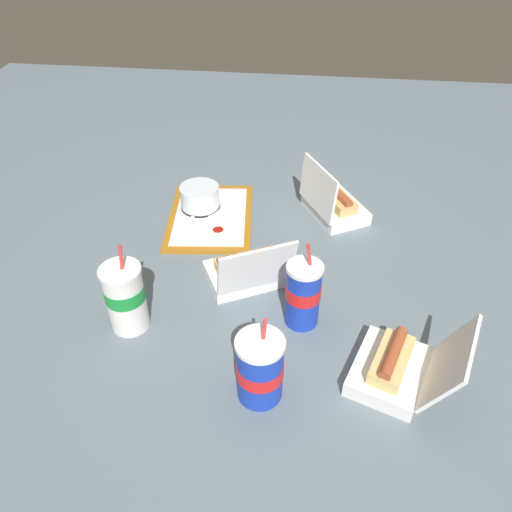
# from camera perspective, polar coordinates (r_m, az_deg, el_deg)

# --- Properties ---
(ground_plane) EXTENTS (3.20, 3.20, 0.00)m
(ground_plane) POSITION_cam_1_polar(r_m,az_deg,el_deg) (1.41, 0.18, -1.09)
(ground_plane) COLOR slate
(food_tray) EXTENTS (0.40, 0.30, 0.01)m
(food_tray) POSITION_cam_1_polar(r_m,az_deg,el_deg) (1.60, -5.21, 4.48)
(food_tray) COLOR #A56619
(food_tray) RESTS_ON ground_plane
(cake_container) EXTENTS (0.13, 0.13, 0.08)m
(cake_container) POSITION_cam_1_polar(r_m,az_deg,el_deg) (1.62, -6.43, 6.64)
(cake_container) COLOR black
(cake_container) RESTS_ON food_tray
(ketchup_cup) EXTENTS (0.04, 0.04, 0.02)m
(ketchup_cup) POSITION_cam_1_polar(r_m,az_deg,el_deg) (1.49, -4.34, 2.68)
(ketchup_cup) COLOR white
(ketchup_cup) RESTS_ON food_tray
(napkin_stack) EXTENTS (0.12, 0.12, 0.00)m
(napkin_stack) POSITION_cam_1_polar(r_m,az_deg,el_deg) (1.57, -3.67, 4.24)
(napkin_stack) COLOR white
(napkin_stack) RESTS_ON food_tray
(plastic_fork) EXTENTS (0.11, 0.02, 0.00)m
(plastic_fork) POSITION_cam_1_polar(r_m,az_deg,el_deg) (1.56, -7.44, 3.62)
(plastic_fork) COLOR white
(plastic_fork) RESTS_ON food_tray
(clamshell_hotdog_right) EXTENTS (0.25, 0.23, 0.18)m
(clamshell_hotdog_right) POSITION_cam_1_polar(r_m,az_deg,el_deg) (1.61, 8.85, 5.94)
(clamshell_hotdog_right) COLOR white
(clamshell_hotdog_right) RESTS_ON ground_plane
(clamshell_hotdog_left) EXTENTS (0.25, 0.26, 0.18)m
(clamshell_hotdog_left) POSITION_cam_1_polar(r_m,az_deg,el_deg) (1.33, -1.05, -1.62)
(clamshell_hotdog_left) COLOR white
(clamshell_hotdog_left) RESTS_ON ground_plane
(clamshell_hotdog_center) EXTENTS (0.25, 0.27, 0.18)m
(clamshell_hotdog_center) POSITION_cam_1_polar(r_m,az_deg,el_deg) (1.14, 15.77, -12.10)
(clamshell_hotdog_center) COLOR white
(clamshell_hotdog_center) RESTS_ON ground_plane
(soda_cup_back) EXTENTS (0.10, 0.10, 0.22)m
(soda_cup_back) POSITION_cam_1_polar(r_m,az_deg,el_deg) (1.05, 0.45, -12.73)
(soda_cup_back) COLOR #1938B7
(soda_cup_back) RESTS_ON ground_plane
(soda_cup_front) EXTENTS (0.09, 0.09, 0.24)m
(soda_cup_front) POSITION_cam_1_polar(r_m,az_deg,el_deg) (1.19, 5.40, -4.30)
(soda_cup_front) COLOR #1938B7
(soda_cup_front) RESTS_ON ground_plane
(soda_cup_center) EXTENTS (0.10, 0.10, 0.24)m
(soda_cup_center) POSITION_cam_1_polar(r_m,az_deg,el_deg) (1.22, -14.70, -4.53)
(soda_cup_center) COLOR white
(soda_cup_center) RESTS_ON ground_plane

